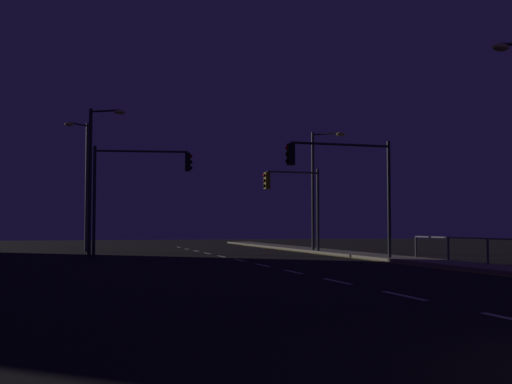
# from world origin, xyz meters

# --- Properties ---
(ground_plane) EXTENTS (112.00, 112.00, 0.00)m
(ground_plane) POSITION_xyz_m (0.00, 17.50, 0.00)
(ground_plane) COLOR black
(ground_plane) RESTS_ON ground
(sidewalk_right) EXTENTS (2.04, 77.00, 0.14)m
(sidewalk_right) POSITION_xyz_m (7.11, 17.50, 0.07)
(sidewalk_right) COLOR gray
(sidewalk_right) RESTS_ON ground
(lane_markings_center) EXTENTS (0.14, 50.00, 0.01)m
(lane_markings_center) POSITION_xyz_m (0.00, 21.00, 0.01)
(lane_markings_center) COLOR silver
(lane_markings_center) RESTS_ON ground
(lane_edge_line) EXTENTS (0.14, 53.00, 0.01)m
(lane_edge_line) POSITION_xyz_m (5.84, 22.50, 0.01)
(lane_edge_line) COLOR gold
(lane_edge_line) RESTS_ON ground
(traffic_light_near_right) EXTENTS (5.13, 0.48, 5.35)m
(traffic_light_near_right) POSITION_xyz_m (4.34, 22.94, 3.97)
(traffic_light_near_right) COLOR #2D3033
(traffic_light_near_right) RESTS_ON sidewalk_right
(traffic_light_mid_left) EXTENTS (4.98, 0.91, 5.65)m
(traffic_light_mid_left) POSITION_xyz_m (-4.36, 29.35, 4.03)
(traffic_light_mid_left) COLOR #2D3033
(traffic_light_mid_left) RESTS_ON ground
(traffic_light_far_left) EXTENTS (3.51, 0.53, 4.81)m
(traffic_light_far_left) POSITION_xyz_m (4.75, 31.62, 3.52)
(traffic_light_far_left) COLOR #38383D
(traffic_light_far_left) RESTS_ON sidewalk_right
(street_lamp_far_end) EXTENTS (1.80, 1.07, 7.63)m
(street_lamp_far_end) POSITION_xyz_m (-6.43, 29.97, 4.56)
(street_lamp_far_end) COLOR #2D3033
(street_lamp_far_end) RESTS_ON ground
(street_lamp_across_street) EXTENTS (1.69, 1.57, 7.20)m
(street_lamp_across_street) POSITION_xyz_m (6.83, 33.13, 4.49)
(street_lamp_across_street) COLOR #38383D
(street_lamp_across_street) RESTS_ON sidewalk_right
(street_lamp_median) EXTENTS (1.45, 1.32, 8.01)m
(street_lamp_median) POSITION_xyz_m (-7.03, 37.45, 4.75)
(street_lamp_median) COLOR #4C4C51
(street_lamp_median) RESTS_ON ground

